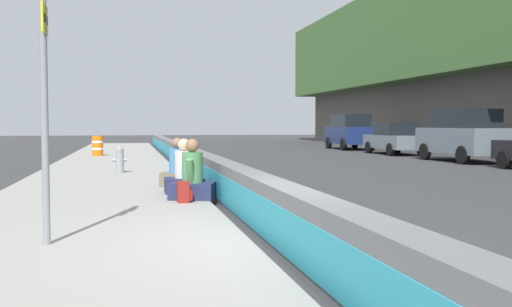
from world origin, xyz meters
TOP-DOWN VIEW (x-y plane):
  - ground_plane at (0.00, 0.00)m, footprint 160.00×160.00m
  - sidewalk_strip at (0.00, 2.65)m, footprint 80.00×4.40m
  - jersey_barrier at (0.00, 0.00)m, footprint 76.00×0.45m
  - route_sign_post at (0.47, 3.00)m, footprint 0.44×0.09m
  - fire_hydrant at (11.25, 2.27)m, footprint 0.26×0.46m
  - seated_person_foreground at (4.54, 0.74)m, footprint 0.96×1.05m
  - seated_person_middle at (5.63, 0.81)m, footprint 0.76×0.87m
  - seated_person_rear at (7.09, 0.83)m, footprint 0.83×0.94m
  - backpack at (4.03, 0.97)m, footprint 0.32×0.28m
  - construction_barrel at (21.38, 3.46)m, footprint 0.54×0.54m
  - parked_car_fourth at (15.64, -12.28)m, footprint 4.81×2.08m
  - parked_car_midline at (21.95, -12.12)m, footprint 4.53×2.01m
  - parked_car_far at (28.38, -12.08)m, footprint 4.87×2.21m

SIDE VIEW (x-z plane):
  - ground_plane at x=0.00m, z-range 0.00..0.00m
  - sidewalk_strip at x=0.00m, z-range 0.00..0.14m
  - backpack at x=4.03m, z-range 0.13..0.53m
  - jersey_barrier at x=0.00m, z-range 0.00..0.85m
  - seated_person_rear at x=7.09m, z-range -0.08..1.10m
  - seated_person_middle at x=5.63m, z-range -0.08..1.11m
  - seated_person_foreground at x=4.54m, z-range -0.09..1.13m
  - fire_hydrant at x=11.25m, z-range 0.15..1.03m
  - construction_barrel at x=21.38m, z-range 0.14..1.09m
  - parked_car_midline at x=21.95m, z-range 0.01..1.72m
  - parked_car_fourth at x=15.64m, z-range 0.04..2.32m
  - parked_car_far at x=28.38m, z-range 0.04..2.32m
  - route_sign_post at x=0.47m, z-range 0.41..4.01m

